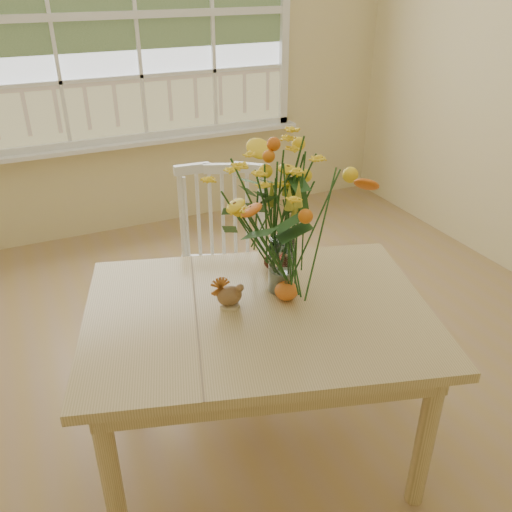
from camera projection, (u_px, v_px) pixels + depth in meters
name	position (u px, v px, depth m)	size (l,w,h in m)	color
floor	(279.00, 401.00, 2.60)	(4.00, 4.50, 0.01)	tan
wall_back	(137.00, 46.00, 3.76)	(4.00, 0.02, 2.70)	beige
window	(136.00, 18.00, 3.64)	(2.42, 0.12, 1.74)	silver
dining_table	(258.00, 329.00, 2.09)	(1.51, 1.25, 0.70)	tan
windsor_chair	(224.00, 256.00, 2.73)	(0.58, 0.57, 0.98)	white
flower_vase	(282.00, 214.00, 2.02)	(0.46, 0.46, 0.55)	white
pumpkin	(286.00, 292.00, 2.09)	(0.09, 0.09, 0.07)	orange
turkey_figurine	(230.00, 296.00, 2.04)	(0.10, 0.08, 0.12)	#CCB78C
dark_gourd	(273.00, 262.00, 2.30)	(0.12, 0.08, 0.07)	#38160F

